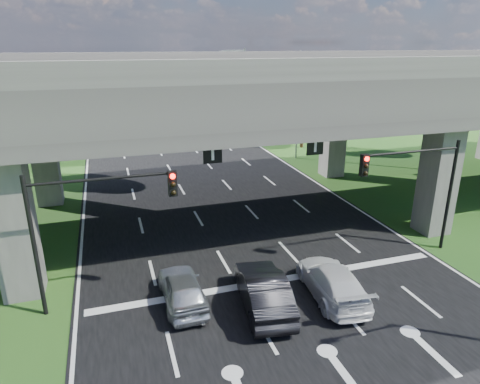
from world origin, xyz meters
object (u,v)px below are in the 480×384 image
signal_right (419,179)px  streetlight_far (294,97)px  car_silver (182,288)px  streetlight_beyond (242,83)px  signal_left (90,215)px  car_white (332,281)px  car_dark (263,290)px

signal_right → streetlight_far: size_ratio=0.60×
signal_right → car_silver: size_ratio=1.43×
streetlight_beyond → car_silver: 40.08m
signal_right → streetlight_beyond: 36.17m
signal_right → car_silver: signal_right is taller
signal_right → signal_left: size_ratio=1.00×
signal_right → car_white: size_ratio=1.22×
signal_left → car_dark: (6.57, -2.25, -3.35)m
streetlight_beyond → car_dark: bearing=-106.5°
signal_left → streetlight_far: size_ratio=0.60×
signal_left → streetlight_beyond: (17.92, 36.06, 1.66)m
car_silver → signal_left: bearing=-16.0°
streetlight_far → car_white: (-8.17, -22.41, -5.10)m
car_silver → car_white: size_ratio=0.85×
signal_left → car_silver: bearing=-15.6°
car_dark → car_white: bearing=-173.9°
signal_right → signal_left: (-15.65, 0.00, 0.00)m
streetlight_beyond → car_white: streetlight_beyond is taller
car_silver → car_dark: car_dark is taller
signal_left → car_dark: signal_left is taller
streetlight_beyond → car_silver: (-14.54, -37.00, -5.10)m
car_silver → car_white: same height
signal_left → car_dark: size_ratio=1.22×
streetlight_far → car_silver: (-14.54, -21.00, -5.10)m
streetlight_far → car_dark: streetlight_far is taller
car_dark → car_white: 3.18m
streetlight_beyond → car_silver: bearing=-111.5°
signal_right → car_silver: bearing=-175.6°
streetlight_beyond → car_silver: streetlight_beyond is taller
car_silver → streetlight_beyond: bearing=-111.9°
signal_right → streetlight_beyond: size_ratio=0.60×
car_silver → car_white: (6.36, -1.41, 0.00)m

